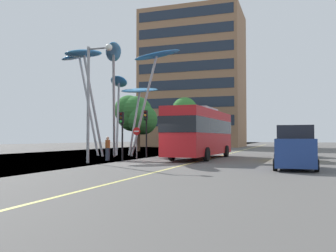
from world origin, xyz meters
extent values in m
cube|color=#54514F|center=(0.00, 0.00, -0.05)|extent=(120.00, 240.00, 0.10)
cube|color=gray|center=(-10.25, 0.00, -0.03)|extent=(16.00, 240.00, 0.05)
cube|color=#E0D666|center=(2.75, 0.00, 0.00)|extent=(0.16, 144.00, 0.01)
cube|color=red|center=(2.14, 6.93, 2.00)|extent=(2.96, 10.84, 3.30)
cube|color=black|center=(2.14, 6.93, 2.46)|extent=(2.99, 10.94, 1.06)
cube|color=yellow|center=(2.35, 12.24, 3.35)|extent=(1.39, 0.16, 0.36)
cube|color=#B2B2B7|center=(2.14, 6.93, 3.77)|extent=(2.04, 3.83, 0.24)
cylinder|color=black|center=(3.53, 10.21, 0.48)|extent=(0.32, 0.97, 0.96)
cylinder|color=black|center=(1.02, 10.31, 0.48)|extent=(0.32, 0.97, 0.96)
cylinder|color=black|center=(3.27, 3.93, 0.48)|extent=(0.32, 0.97, 0.96)
cylinder|color=black|center=(0.76, 4.03, 0.48)|extent=(0.32, 0.97, 0.96)
cylinder|color=#9EA0A5|center=(-3.14, 8.33, 4.30)|extent=(2.48, 0.25, 8.65)
ellipsoid|color=#2D7FD1|center=(-2.00, 8.36, 8.60)|extent=(4.08, 1.47, 0.86)
cylinder|color=#9EA0A5|center=(-4.87, 10.29, 3.02)|extent=(0.82, 1.42, 6.08)
ellipsoid|color=#4CA3E5|center=(-4.59, 10.87, 6.03)|extent=(3.38, 4.55, 1.24)
cylinder|color=#9EA0A5|center=(-6.58, 10.26, 3.49)|extent=(0.88, 1.95, 7.03)
ellipsoid|color=#4299E0|center=(-6.89, 11.11, 6.98)|extent=(2.70, 4.02, 0.81)
cylinder|color=#9EA0A5|center=(-8.65, 8.50, 4.58)|extent=(2.34, 0.39, 9.21)
ellipsoid|color=#2D7FD1|center=(-9.71, 8.59, 9.16)|extent=(4.06, 1.63, 0.92)
cylinder|color=#9EA0A5|center=(-7.03, 6.61, 4.30)|extent=(1.30, 1.73, 8.64)
ellipsoid|color=#4CA3E5|center=(-7.55, 5.88, 8.60)|extent=(3.06, 3.47, 1.05)
cylinder|color=#9EA0A5|center=(-4.67, 5.76, 4.06)|extent=(1.43, 2.76, 8.18)
ellipsoid|color=#4CA3E5|center=(-4.09, 4.51, 8.12)|extent=(2.78, 4.06, 1.18)
cylinder|color=black|center=(-2.29, 2.41, 1.68)|extent=(0.12, 0.12, 3.36)
cube|color=black|center=(-2.29, 2.27, 2.96)|extent=(0.28, 0.24, 0.80)
sphere|color=#390706|center=(-2.29, 2.14, 3.22)|extent=(0.18, 0.18, 0.18)
sphere|color=#3A2707|center=(-2.29, 2.14, 2.96)|extent=(0.18, 0.18, 0.18)
sphere|color=green|center=(-2.29, 2.14, 2.70)|extent=(0.18, 0.18, 0.18)
cylinder|color=black|center=(-2.18, 6.53, 1.88)|extent=(0.12, 0.12, 3.77)
cube|color=black|center=(-2.18, 6.39, 3.37)|extent=(0.28, 0.24, 0.80)
sphere|color=#390706|center=(-2.18, 6.26, 3.63)|extent=(0.18, 0.18, 0.18)
sphere|color=orange|center=(-2.18, 6.26, 3.37)|extent=(0.18, 0.18, 0.18)
sphere|color=black|center=(-2.18, 6.26, 3.11)|extent=(0.18, 0.18, 0.18)
cube|color=navy|center=(8.90, -0.68, 0.86)|extent=(1.85, 4.38, 1.36)
cube|color=black|center=(8.90, -0.68, 1.87)|extent=(1.70, 2.41, 0.66)
cylinder|color=black|center=(9.82, 0.68, 0.30)|extent=(0.20, 0.60, 0.60)
cylinder|color=black|center=(7.97, 0.68, 0.30)|extent=(0.20, 0.60, 0.60)
cylinder|color=black|center=(9.82, -2.04, 0.30)|extent=(0.20, 0.60, 0.60)
cylinder|color=black|center=(7.97, -2.04, 0.30)|extent=(0.20, 0.60, 0.60)
cube|color=gold|center=(8.66, 6.27, 0.86)|extent=(1.87, 4.14, 1.37)
cube|color=black|center=(8.66, 6.27, 1.93)|extent=(1.72, 2.28, 0.76)
cylinder|color=black|center=(9.59, 7.56, 0.30)|extent=(0.20, 0.60, 0.60)
cylinder|color=black|center=(7.72, 7.56, 0.30)|extent=(0.20, 0.60, 0.60)
cylinder|color=black|center=(9.59, 4.99, 0.30)|extent=(0.20, 0.60, 0.60)
cylinder|color=black|center=(7.72, 4.99, 0.30)|extent=(0.20, 0.60, 0.60)
cube|color=black|center=(8.91, 12.25, 0.77)|extent=(1.90, 4.22, 1.17)
cube|color=black|center=(8.91, 12.25, 1.76)|extent=(1.75, 2.32, 0.81)
cylinder|color=black|center=(9.86, 13.56, 0.30)|extent=(0.20, 0.60, 0.60)
cylinder|color=black|center=(7.96, 13.56, 0.30)|extent=(0.20, 0.60, 0.60)
cylinder|color=black|center=(9.86, 10.94, 0.30)|extent=(0.20, 0.60, 0.60)
cylinder|color=black|center=(7.96, 10.94, 0.30)|extent=(0.20, 0.60, 0.60)
cylinder|color=gray|center=(-3.53, -0.01, 3.71)|extent=(0.18, 0.18, 7.42)
cylinder|color=gray|center=(-2.80, -0.01, 7.27)|extent=(1.45, 0.12, 0.12)
sphere|color=silver|center=(-2.07, -0.01, 7.27)|extent=(0.44, 0.44, 0.44)
cylinder|color=brown|center=(-8.79, 20.23, 1.55)|extent=(0.43, 0.43, 3.10)
sphere|color=#2D6B2D|center=(-8.83, 19.57, 4.65)|extent=(3.87, 3.87, 3.87)
sphere|color=#2D6B2D|center=(-9.28, 19.48, 4.11)|extent=(3.45, 3.45, 3.45)
sphere|color=#2D6B2D|center=(-7.90, 19.84, 4.34)|extent=(2.49, 2.49, 2.49)
sphere|color=#2D6B2D|center=(-7.76, 19.04, 3.72)|extent=(3.52, 3.52, 3.52)
sphere|color=#2D6B2D|center=(-9.80, 19.69, 4.95)|extent=(3.57, 3.57, 3.57)
cylinder|color=brown|center=(-6.36, 33.55, 1.65)|extent=(0.44, 0.44, 3.31)
sphere|color=#387A33|center=(-7.44, 33.34, 4.61)|extent=(3.79, 3.79, 3.79)
sphere|color=#387A33|center=(-6.60, 32.80, 5.84)|extent=(3.88, 3.88, 3.88)
sphere|color=#387A33|center=(-7.43, 34.07, 4.32)|extent=(3.52, 3.52, 3.52)
cylinder|color=#2D3342|center=(-3.50, 2.57, 0.44)|extent=(0.29, 0.29, 0.88)
cylinder|color=#99471E|center=(-3.50, 2.57, 1.17)|extent=(0.34, 0.34, 0.57)
sphere|color=tan|center=(-3.50, 2.57, 1.56)|extent=(0.22, 0.22, 0.22)
cylinder|color=gray|center=(-2.61, 5.60, 1.20)|extent=(0.08, 0.08, 2.40)
cylinder|color=red|center=(-2.61, 5.57, 2.10)|extent=(0.60, 0.03, 0.60)
cube|color=white|center=(-2.61, 5.54, 2.10)|extent=(0.40, 0.04, 0.11)
cube|color=#936B4C|center=(-8.60, 45.79, 12.47)|extent=(18.08, 12.31, 24.95)
cube|color=#1E2838|center=(-8.60, 39.61, 4.52)|extent=(17.00, 0.08, 1.75)
cube|color=#1E2838|center=(-8.60, 39.61, 7.64)|extent=(17.00, 0.08, 1.75)
cube|color=#1E2838|center=(-8.60, 39.61, 10.76)|extent=(17.00, 0.08, 1.75)
cube|color=#1E2838|center=(-8.60, 39.61, 13.88)|extent=(17.00, 0.08, 1.75)
cube|color=#1E2838|center=(-8.60, 39.61, 17.00)|extent=(17.00, 0.08, 1.75)
cube|color=#1E2838|center=(-8.60, 39.61, 20.12)|extent=(17.00, 0.08, 1.75)
cube|color=#1E2838|center=(-8.60, 39.61, 23.23)|extent=(17.00, 0.08, 1.75)
camera|label=1|loc=(8.73, -20.28, 1.58)|focal=38.96mm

